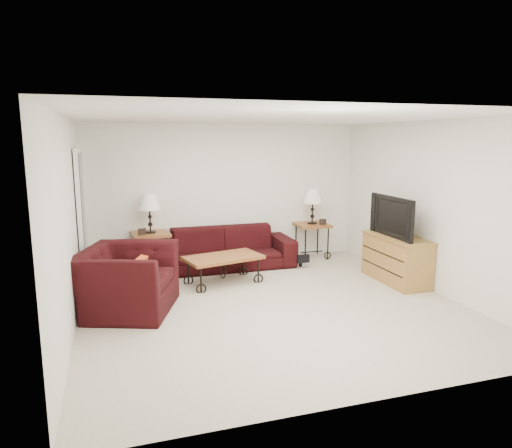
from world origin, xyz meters
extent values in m
plane|color=beige|center=(0.00, 0.00, 0.00)|extent=(5.00, 5.00, 0.00)
cube|color=white|center=(0.00, 2.50, 1.25)|extent=(5.00, 0.02, 2.50)
cube|color=white|center=(0.00, -2.50, 1.25)|extent=(5.00, 0.02, 2.50)
cube|color=white|center=(-2.50, 0.00, 1.25)|extent=(0.02, 5.00, 2.50)
cube|color=white|center=(2.50, 0.00, 1.25)|extent=(0.02, 5.00, 2.50)
plane|color=white|center=(0.00, 0.00, 2.50)|extent=(5.00, 5.00, 0.00)
cube|color=black|center=(-2.47, 1.65, 1.02)|extent=(0.08, 0.94, 2.04)
imported|color=black|center=(-0.14, 2.02, 0.35)|extent=(2.37, 0.93, 0.69)
cube|color=brown|center=(-1.41, 2.20, 0.33)|extent=(0.66, 0.66, 0.66)
cube|color=brown|center=(1.58, 2.20, 0.33)|extent=(0.63, 0.63, 0.66)
cube|color=black|center=(-1.56, 2.05, 0.72)|extent=(0.13, 0.05, 0.11)
cube|color=black|center=(1.73, 2.05, 0.71)|extent=(0.13, 0.05, 0.11)
cube|color=brown|center=(-0.40, 1.13, 0.22)|extent=(1.28, 0.89, 0.44)
imported|color=black|center=(-1.88, 0.37, 0.42)|extent=(1.49, 1.59, 0.83)
cube|color=#DB451C|center=(-1.72, 0.32, 0.52)|extent=(0.22, 0.39, 0.38)
cube|color=#AA853F|center=(2.23, 0.42, 0.37)|extent=(0.51, 1.22, 0.73)
imported|color=black|center=(2.21, 0.42, 1.05)|extent=(0.14, 1.10, 0.63)
ellipsoid|color=black|center=(1.12, 1.65, 0.22)|extent=(0.41, 0.36, 0.43)
camera|label=1|loc=(-1.99, -5.69, 2.23)|focal=32.54mm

